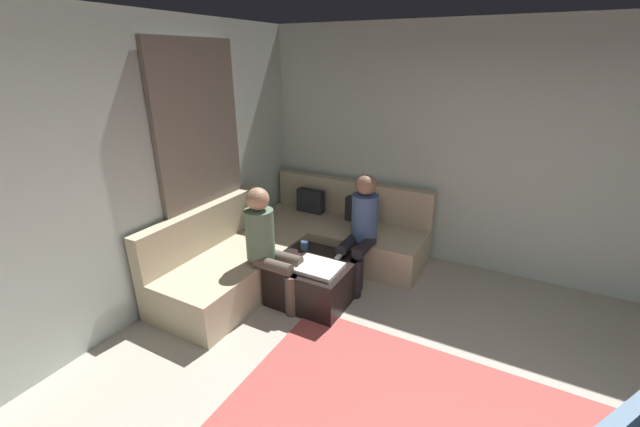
# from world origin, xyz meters

# --- Properties ---
(wall_back) EXTENTS (6.00, 0.12, 2.70)m
(wall_back) POSITION_xyz_m (0.00, 2.94, 1.35)
(wall_back) COLOR silver
(wall_back) RESTS_ON ground_plane
(wall_left) EXTENTS (0.12, 6.00, 2.70)m
(wall_left) POSITION_xyz_m (-2.94, 0.00, 1.35)
(wall_left) COLOR silver
(wall_left) RESTS_ON ground_plane
(curtain_panel) EXTENTS (0.06, 1.10, 2.50)m
(curtain_panel) POSITION_xyz_m (-2.84, 1.30, 1.25)
(curtain_panel) COLOR #726659
(curtain_panel) RESTS_ON ground_plane
(sectional_couch) EXTENTS (2.10, 2.55, 0.87)m
(sectional_couch) POSITION_xyz_m (-2.08, 1.88, 0.28)
(sectional_couch) COLOR #C6B593
(sectional_couch) RESTS_ON ground_plane
(ottoman) EXTENTS (0.76, 0.76, 0.42)m
(ottoman) POSITION_xyz_m (-1.58, 1.41, 0.21)
(ottoman) COLOR black
(ottoman) RESTS_ON ground_plane
(folded_blanket) EXTENTS (0.44, 0.36, 0.04)m
(folded_blanket) POSITION_xyz_m (-1.48, 1.29, 0.44)
(folded_blanket) COLOR white
(folded_blanket) RESTS_ON ottoman
(coffee_mug) EXTENTS (0.08, 0.08, 0.10)m
(coffee_mug) POSITION_xyz_m (-1.80, 1.59, 0.47)
(coffee_mug) COLOR #334C72
(coffee_mug) RESTS_ON ottoman
(game_remote) EXTENTS (0.05, 0.15, 0.02)m
(game_remote) POSITION_xyz_m (-1.40, 1.63, 0.43)
(game_remote) COLOR white
(game_remote) RESTS_ON ottoman
(person_on_couch_back) EXTENTS (0.30, 0.60, 1.20)m
(person_on_couch_back) POSITION_xyz_m (-1.30, 1.93, 0.66)
(person_on_couch_back) COLOR black
(person_on_couch_back) RESTS_ON ground_plane
(person_on_couch_side) EXTENTS (0.60, 0.30, 1.20)m
(person_on_couch_side) POSITION_xyz_m (-1.93, 1.14, 0.66)
(person_on_couch_side) COLOR brown
(person_on_couch_side) RESTS_ON ground_plane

